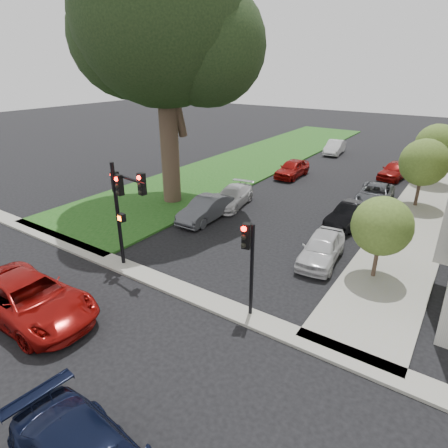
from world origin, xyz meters
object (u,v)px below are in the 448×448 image
Objects in this scene: traffic_signal_main at (122,198)px; car_parked_9 at (335,147)px; small_tree_b at (424,163)px; traffic_signal_secondary at (249,253)px; small_tree_a at (382,226)px; car_parked_2 at (375,194)px; car_parked_6 at (232,197)px; car_parked_7 at (292,168)px; car_parked_1 at (350,215)px; small_tree_c at (437,145)px; car_parked_3 at (395,170)px; car_cross_near at (29,299)px; car_parked_5 at (206,209)px; car_parked_0 at (322,248)px; eucalyptus at (161,16)px.

car_parked_9 is (-0.09, 28.50, -2.69)m from traffic_signal_main.
small_tree_b reaches higher than traffic_signal_secondary.
car_parked_9 is (-9.71, 12.38, -2.27)m from small_tree_b.
car_parked_2 is (-2.41, 9.96, -1.85)m from small_tree_a.
car_parked_6 is 8.60m from car_parked_7.
traffic_signal_secondary is 0.92× the size of car_parked_1.
car_parked_2 is at bearing 97.01° from car_parked_1.
small_tree_c is 3.51m from car_parked_3.
small_tree_a is at bearing 58.82° from traffic_signal_secondary.
car_cross_near is 33.14m from car_parked_9.
car_parked_5 is 11.54m from car_parked_7.
car_parked_0 is 9.77m from car_parked_2.
traffic_signal_secondary is at bearing -56.27° from car_cross_near.
car_parked_6 is at bearing -162.40° from car_parked_1.
car_parked_9 is (-9.71, 6.32, -2.39)m from small_tree_c.
car_parked_3 is at bearing 112.67° from small_tree_b.
eucalyptus is at bearing -107.75° from car_parked_9.
small_tree_a reaches higher than car_cross_near.
traffic_signal_secondary is 5.91m from car_parked_0.
car_parked_7 is (-9.73, -4.11, -2.36)m from small_tree_c.
traffic_signal_main is at bearing -3.60° from car_cross_near.
car_parked_3 is 17.45m from car_parked_5.
car_parked_0 is at bearing -37.19° from car_cross_near.
eucalyptus reaches higher than car_parked_1.
car_parked_2 is 7.84m from car_parked_7.
traffic_signal_main is at bearing -87.14° from car_parked_5.
traffic_signal_main is at bearing -95.83° from car_parked_9.
car_parked_3 is at bearing 63.42° from car_parked_5.
small_tree_a is 1.01× the size of traffic_signal_secondary.
car_parked_5 is (-7.45, -3.98, 0.03)m from car_parked_1.
small_tree_a is at bearing -10.39° from eucalyptus.
traffic_signal_secondary is at bearing -45.06° from car_parked_5.
eucalyptus is 3.87× the size of car_parked_5.
car_parked_0 is 0.93× the size of car_parked_6.
car_cross_near is at bearing -115.75° from car_parked_2.
small_tree_c is 1.10× the size of car_parked_7.
small_tree_a is 0.89× the size of car_parked_7.
small_tree_b is at bearing 30.47° from eucalyptus.
small_tree_b is at bearing 74.49° from car_parked_1.
car_parked_5 is at bearing 165.95° from car_parked_0.
car_parked_2 is (0.22, 4.76, -0.03)m from car_parked_1.
car_parked_1 is at bearing -102.70° from small_tree_c.
eucalyptus is 15.88m from traffic_signal_secondary.
small_tree_a reaches higher than car_parked_7.
car_parked_9 is at bearing 87.88° from car_parked_5.
car_parked_7 reaches higher than car_parked_6.
small_tree_b is 1.11× the size of car_parked_1.
car_parked_0 is (-2.47, -16.67, -2.39)m from small_tree_c.
small_tree_b is 1.05× the size of car_parked_5.
car_parked_9 is at bearing 146.92° from small_tree_c.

